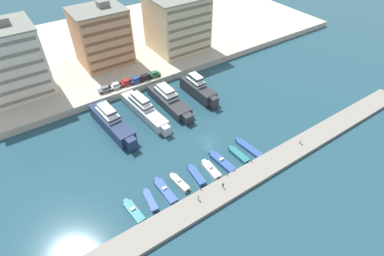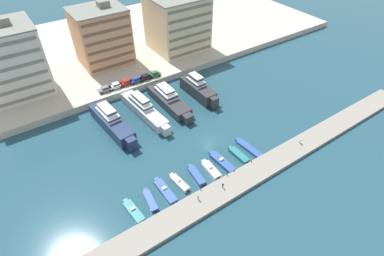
{
  "view_description": "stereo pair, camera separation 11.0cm",
  "coord_description": "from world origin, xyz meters",
  "px_view_note": "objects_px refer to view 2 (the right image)",
  "views": [
    {
      "loc": [
        -36.19,
        -45.22,
        54.76
      ],
      "look_at": [
        -2.44,
        4.54,
        2.5
      ],
      "focal_mm": 28.0,
      "sensor_mm": 36.0,
      "label": 1
    },
    {
      "loc": [
        -36.1,
        -45.28,
        54.76
      ],
      "look_at": [
        -2.44,
        4.54,
        2.5
      ],
      "focal_mm": 28.0,
      "sensor_mm": 36.0,
      "label": 2
    }
  ],
  "objects_px": {
    "pedestrian_near_edge": "(300,140)",
    "motorboat_white_center_right": "(211,170)",
    "yacht_navy_far_left": "(112,122)",
    "car_red_mid_left": "(126,82)",
    "car_black_center": "(145,77)",
    "motorboat_blue_left": "(150,200)",
    "motorboat_teal_right": "(239,155)",
    "motorboat_teal_far_left": "(134,211)",
    "car_white_left": "(116,86)",
    "motorboat_blue_mid_left": "(165,191)",
    "car_green_center_right": "(154,74)",
    "yacht_silver_left": "(144,110)",
    "motorboat_blue_center": "(196,175)",
    "motorboat_blue_mid_right": "(222,162)",
    "motorboat_blue_far_right": "(249,148)",
    "car_grey_far_left": "(105,89)",
    "pedestrian_far_side": "(223,185)",
    "yacht_charcoal_mid_left": "(169,100)",
    "yacht_charcoal_center_left": "(198,89)",
    "car_blue_center_left": "(136,80)",
    "motorboat_cream_center_left": "(179,183)",
    "pedestrian_mid_deck": "(198,197)"
  },
  "relations": [
    {
      "from": "motorboat_blue_mid_left",
      "to": "car_green_center_right",
      "type": "relative_size",
      "value": 2.03
    },
    {
      "from": "yacht_silver_left",
      "to": "car_red_mid_left",
      "type": "height_order",
      "value": "yacht_silver_left"
    },
    {
      "from": "yacht_silver_left",
      "to": "motorboat_teal_far_left",
      "type": "distance_m",
      "value": 32.74
    },
    {
      "from": "motorboat_teal_far_left",
      "to": "car_white_left",
      "type": "distance_m",
      "value": 45.4
    },
    {
      "from": "pedestrian_near_edge",
      "to": "motorboat_cream_center_left",
      "type": "bearing_deg",
      "value": 168.32
    },
    {
      "from": "car_black_center",
      "to": "motorboat_blue_mid_right",
      "type": "bearing_deg",
      "value": -91.12
    },
    {
      "from": "pedestrian_near_edge",
      "to": "motorboat_white_center_right",
      "type": "bearing_deg",
      "value": 166.48
    },
    {
      "from": "motorboat_blue_far_right",
      "to": "motorboat_teal_right",
      "type": "bearing_deg",
      "value": -172.23
    },
    {
      "from": "motorboat_blue_far_right",
      "to": "car_grey_far_left",
      "type": "height_order",
      "value": "car_grey_far_left"
    },
    {
      "from": "motorboat_blue_left",
      "to": "pedestrian_far_side",
      "type": "relative_size",
      "value": 4.27
    },
    {
      "from": "motorboat_blue_far_right",
      "to": "pedestrian_far_side",
      "type": "distance_m",
      "value": 15.25
    },
    {
      "from": "yacht_charcoal_center_left",
      "to": "car_grey_far_left",
      "type": "relative_size",
      "value": 4.19
    },
    {
      "from": "yacht_navy_far_left",
      "to": "car_red_mid_left",
      "type": "bearing_deg",
      "value": 53.48
    },
    {
      "from": "motorboat_teal_far_left",
      "to": "motorboat_blue_center",
      "type": "height_order",
      "value": "motorboat_teal_far_left"
    },
    {
      "from": "yacht_navy_far_left",
      "to": "motorboat_blue_far_right",
      "type": "distance_m",
      "value": 37.45
    },
    {
      "from": "motorboat_blue_center",
      "to": "car_black_center",
      "type": "bearing_deg",
      "value": 78.59
    },
    {
      "from": "car_black_center",
      "to": "pedestrian_near_edge",
      "type": "height_order",
      "value": "car_black_center"
    },
    {
      "from": "motorboat_blue_mid_left",
      "to": "pedestrian_far_side",
      "type": "bearing_deg",
      "value": -31.38
    },
    {
      "from": "motorboat_blue_center",
      "to": "car_red_mid_left",
      "type": "distance_m",
      "value": 42.41
    },
    {
      "from": "motorboat_blue_far_right",
      "to": "motorboat_blue_mid_left",
      "type": "bearing_deg",
      "value": 179.39
    },
    {
      "from": "yacht_charcoal_center_left",
      "to": "motorboat_white_center_right",
      "type": "distance_m",
      "value": 31.58
    },
    {
      "from": "yacht_charcoal_mid_left",
      "to": "yacht_charcoal_center_left",
      "type": "relative_size",
      "value": 1.24
    },
    {
      "from": "motorboat_blue_left",
      "to": "motorboat_teal_right",
      "type": "bearing_deg",
      "value": -1.14
    },
    {
      "from": "motorboat_blue_left",
      "to": "pedestrian_near_edge",
      "type": "distance_m",
      "value": 40.9
    },
    {
      "from": "car_blue_center_left",
      "to": "pedestrian_far_side",
      "type": "xyz_separation_m",
      "value": [
        -2.48,
        -48.29,
        -1.35
      ]
    },
    {
      "from": "yacht_silver_left",
      "to": "motorboat_blue_left",
      "type": "height_order",
      "value": "yacht_silver_left"
    },
    {
      "from": "pedestrian_mid_deck",
      "to": "car_red_mid_left",
      "type": "bearing_deg",
      "value": 83.37
    },
    {
      "from": "motorboat_blue_mid_right",
      "to": "car_green_center_right",
      "type": "height_order",
      "value": "car_green_center_right"
    },
    {
      "from": "motorboat_blue_mid_right",
      "to": "car_red_mid_left",
      "type": "relative_size",
      "value": 2.1
    },
    {
      "from": "motorboat_blue_mid_left",
      "to": "car_grey_far_left",
      "type": "bearing_deg",
      "value": 85.68
    },
    {
      "from": "pedestrian_mid_deck",
      "to": "motorboat_blue_left",
      "type": "bearing_deg",
      "value": 145.0
    },
    {
      "from": "yacht_charcoal_mid_left",
      "to": "motorboat_teal_right",
      "type": "distance_m",
      "value": 28.53
    },
    {
      "from": "yacht_silver_left",
      "to": "motorboat_teal_far_left",
      "type": "height_order",
      "value": "yacht_silver_left"
    },
    {
      "from": "car_white_left",
      "to": "car_blue_center_left",
      "type": "xyz_separation_m",
      "value": [
        6.78,
        -0.5,
        0.0
      ]
    },
    {
      "from": "car_blue_center_left",
      "to": "pedestrian_far_side",
      "type": "relative_size",
      "value": 2.66
    },
    {
      "from": "motorboat_blue_mid_right",
      "to": "pedestrian_near_edge",
      "type": "xyz_separation_m",
      "value": [
        20.55,
        -6.33,
        1.38
      ]
    },
    {
      "from": "yacht_navy_far_left",
      "to": "car_black_center",
      "type": "height_order",
      "value": "yacht_navy_far_left"
    },
    {
      "from": "yacht_navy_far_left",
      "to": "yacht_silver_left",
      "type": "bearing_deg",
      "value": 2.39
    },
    {
      "from": "motorboat_white_center_right",
      "to": "car_green_center_right",
      "type": "distance_m",
      "value": 43.09
    },
    {
      "from": "car_white_left",
      "to": "pedestrian_near_edge",
      "type": "height_order",
      "value": "car_white_left"
    },
    {
      "from": "motorboat_blue_center",
      "to": "motorboat_blue_mid_right",
      "type": "distance_m",
      "value": 7.59
    },
    {
      "from": "motorboat_cream_center_left",
      "to": "pedestrian_near_edge",
      "type": "distance_m",
      "value": 33.36
    },
    {
      "from": "car_red_mid_left",
      "to": "yacht_navy_far_left",
      "type": "bearing_deg",
      "value": -126.52
    },
    {
      "from": "motorboat_blue_center",
      "to": "car_grey_far_left",
      "type": "relative_size",
      "value": 1.71
    },
    {
      "from": "motorboat_cream_center_left",
      "to": "car_blue_center_left",
      "type": "height_order",
      "value": "car_blue_center_left"
    },
    {
      "from": "motorboat_blue_mid_left",
      "to": "car_blue_center_left",
      "type": "bearing_deg",
      "value": 72.08
    },
    {
      "from": "motorboat_blue_far_right",
      "to": "motorboat_blue_left",
      "type": "bearing_deg",
      "value": -179.91
    },
    {
      "from": "motorboat_teal_far_left",
      "to": "motorboat_blue_left",
      "type": "distance_m",
      "value": 4.19
    },
    {
      "from": "pedestrian_far_side",
      "to": "motorboat_blue_left",
      "type": "bearing_deg",
      "value": 156.8
    },
    {
      "from": "motorboat_cream_center_left",
      "to": "motorboat_blue_far_right",
      "type": "relative_size",
      "value": 0.74
    }
  ]
}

